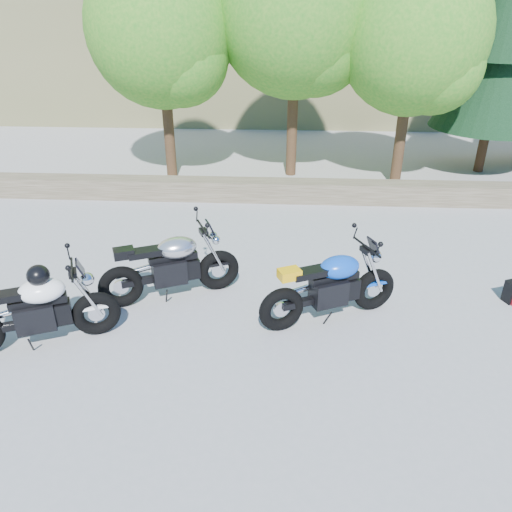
# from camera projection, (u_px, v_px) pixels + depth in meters

# --- Properties ---
(ground) EXTENTS (90.00, 90.00, 0.00)m
(ground) POSITION_uv_depth(u_px,v_px,m) (239.00, 331.00, 7.42)
(ground) COLOR gray
(ground) RESTS_ON ground
(stone_wall) EXTENTS (22.00, 0.55, 0.50)m
(stone_wall) POSITION_uv_depth(u_px,v_px,m) (258.00, 190.00, 12.19)
(stone_wall) COLOR brown
(stone_wall) RESTS_ON ground
(tree_decid_left) EXTENTS (3.67, 3.67, 5.62)m
(tree_decid_left) POSITION_uv_depth(u_px,v_px,m) (165.00, 35.00, 12.22)
(tree_decid_left) COLOR #382314
(tree_decid_left) RESTS_ON ground
(tree_decid_mid) EXTENTS (4.08, 4.08, 6.24)m
(tree_decid_mid) POSITION_uv_depth(u_px,v_px,m) (300.00, 16.00, 12.22)
(tree_decid_mid) COLOR #382314
(tree_decid_mid) RESTS_ON ground
(tree_decid_right) EXTENTS (3.54, 3.54, 5.41)m
(tree_decid_right) POSITION_uv_depth(u_px,v_px,m) (418.00, 42.00, 11.79)
(tree_decid_right) COLOR #382314
(tree_decid_right) RESTS_ON ground
(conifer_near) EXTENTS (3.17, 3.17, 7.06)m
(conifer_near) POSITION_uv_depth(u_px,v_px,m) (507.00, 32.00, 12.70)
(conifer_near) COLOR #382314
(conifer_near) RESTS_ON ground
(silver_bike) EXTENTS (2.19, 1.12, 1.16)m
(silver_bike) POSITION_uv_depth(u_px,v_px,m) (171.00, 267.00, 8.02)
(silver_bike) COLOR black
(silver_bike) RESTS_ON ground
(white_bike) EXTENTS (2.14, 1.07, 1.24)m
(white_bike) POSITION_uv_depth(u_px,v_px,m) (34.00, 308.00, 6.86)
(white_bike) COLOR black
(white_bike) RESTS_ON ground
(blue_bike) EXTENTS (2.15, 1.12, 1.15)m
(blue_bike) POSITION_uv_depth(u_px,v_px,m) (331.00, 287.00, 7.46)
(blue_bike) COLOR black
(blue_bike) RESTS_ON ground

